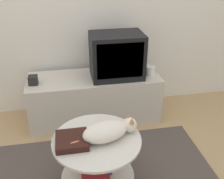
% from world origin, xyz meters
% --- Properties ---
extents(tv_stand, '(1.32, 0.48, 0.49)m').
position_xyz_m(tv_stand, '(0.07, 0.94, 0.24)').
color(tv_stand, beige).
rests_on(tv_stand, ground_plane).
extents(tv, '(0.51, 0.35, 0.44)m').
position_xyz_m(tv, '(0.30, 0.92, 0.70)').
color(tv, black).
rests_on(tv, tv_stand).
extents(speaker, '(0.08, 0.08, 0.08)m').
position_xyz_m(speaker, '(-0.51, 0.88, 0.53)').
color(speaker, black).
rests_on(speaker, tv_stand).
extents(mug, '(0.10, 0.10, 0.10)m').
position_xyz_m(mug, '(0.64, 0.88, 0.53)').
color(mug, white).
rests_on(mug, tv_stand).
extents(coffee_table, '(0.60, 0.60, 0.47)m').
position_xyz_m(coffee_table, '(-0.03, -0.04, 0.32)').
color(coffee_table, '#B2B2B7').
rests_on(coffee_table, rug).
extents(dvd_box, '(0.21, 0.21, 0.04)m').
position_xyz_m(dvd_box, '(-0.19, -0.06, 0.51)').
color(dvd_box, black).
rests_on(dvd_box, coffee_table).
extents(cat, '(0.52, 0.26, 0.13)m').
position_xyz_m(cat, '(0.05, -0.05, 0.55)').
color(cat, silver).
rests_on(cat, coffee_table).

